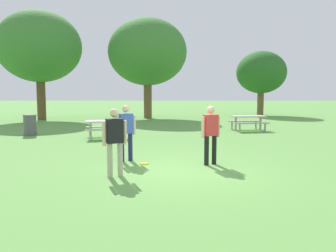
{
  "coord_description": "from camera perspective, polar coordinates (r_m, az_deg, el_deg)",
  "views": [
    {
      "loc": [
        -0.33,
        -8.81,
        2.07
      ],
      "look_at": [
        -0.38,
        1.5,
        1.0
      ],
      "focal_mm": 36.98,
      "sensor_mm": 36.0,
      "label": 1
    }
  ],
  "objects": [
    {
      "name": "ground_plane",
      "position": [
        9.05,
        2.36,
        -7.3
      ],
      "size": [
        120.0,
        120.0,
        0.0
      ],
      "primitive_type": "plane",
      "color": "#609947"
    },
    {
      "name": "person_thrower",
      "position": [
        9.63,
        7.28,
        -0.85
      ],
      "size": [
        0.55,
        0.38,
        1.64
      ],
      "color": "black",
      "rests_on": "ground"
    },
    {
      "name": "person_catcher",
      "position": [
        8.31,
        -8.54,
        -1.94
      ],
      "size": [
        0.55,
        0.38,
        1.64
      ],
      "color": "#B7AD93",
      "rests_on": "ground"
    },
    {
      "name": "person_bystander",
      "position": [
        10.1,
        -6.7,
        -0.53
      ],
      "size": [
        0.55,
        0.38,
        1.64
      ],
      "color": "#1E234C",
      "rests_on": "ground"
    },
    {
      "name": "frisbee",
      "position": [
        9.84,
        -3.75,
        -6.15
      ],
      "size": [
        0.27,
        0.27,
        0.03
      ],
      "primitive_type": "cylinder",
      "color": "yellow",
      "rests_on": "ground"
    },
    {
      "name": "picnic_table_near",
      "position": [
        15.14,
        -9.96,
        0.12
      ],
      "size": [
        1.95,
        1.74,
        0.77
      ],
      "color": "beige",
      "rests_on": "ground"
    },
    {
      "name": "picnic_table_far",
      "position": [
        18.14,
        13.33,
        1.0
      ],
      "size": [
        1.89,
        1.65,
        0.77
      ],
      "color": "#B2ADA3",
      "rests_on": "ground"
    },
    {
      "name": "trash_can_beside_table",
      "position": [
        17.07,
        -21.55,
        0.18
      ],
      "size": [
        0.59,
        0.59,
        0.96
      ],
      "color": "#515156",
      "rests_on": "ground"
    },
    {
      "name": "tree_tall_left",
      "position": [
        25.87,
        -20.2,
        12.12
      ],
      "size": [
        5.72,
        5.72,
        7.48
      ],
      "color": "brown",
      "rests_on": "ground"
    },
    {
      "name": "tree_broad_center",
      "position": [
        25.83,
        -3.15,
        12.05
      ],
      "size": [
        5.73,
        5.73,
        7.29
      ],
      "color": "brown",
      "rests_on": "ground"
    },
    {
      "name": "tree_far_right",
      "position": [
        29.76,
        15.36,
        8.48
      ],
      "size": [
        4.06,
        4.06,
        5.26
      ],
      "color": "brown",
      "rests_on": "ground"
    }
  ]
}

